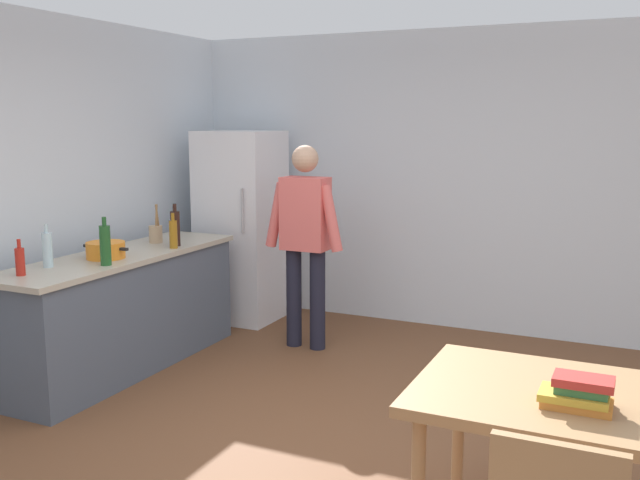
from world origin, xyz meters
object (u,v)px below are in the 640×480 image
Objects in this scene: bottle_oil_amber at (173,234)px; bottle_sauce_red at (20,261)px; person at (305,233)px; bottle_wine_green at (105,245)px; refrigerator at (241,226)px; cooking_pot at (106,250)px; bottle_wine_dark at (175,228)px; utensil_jar at (156,233)px; bottle_water_clear at (47,249)px; book_stack at (579,393)px; dining_table at (580,413)px.

bottle_sauce_red is at bearing -103.84° from bottle_oil_amber.
person is 2.22m from bottle_sauce_red.
bottle_wine_green reaches higher than bottle_sauce_red.
bottle_oil_amber is at bearing -84.15° from refrigerator.
cooking_pot is 0.67m from bottle_wine_dark.
utensil_jar reaches higher than cooking_pot.
bottle_wine_green reaches higher than utensil_jar.
bottle_water_clear reaches higher than book_stack.
bottle_water_clear is (-0.14, -0.42, 0.07)m from cooking_pot.
book_stack is at bearing -26.89° from utensil_jar.
bottle_oil_amber is at bearing 76.16° from bottle_sauce_red.
dining_table is at bearing -12.74° from bottle_wine_green.
bottle_wine_green is (0.02, -0.84, 0.00)m from bottle_wine_dark.
book_stack is (3.38, -1.06, -0.15)m from cooking_pot.
bottle_oil_amber is at bearing 155.23° from dining_table.
bottle_oil_amber is at bearing -62.05° from bottle_wine_dark.
bottle_wine_dark reaches higher than bottle_water_clear.
bottle_sauce_red is 0.86× the size of bottle_oil_amber.
cooking_pot is 0.70m from bottle_sauce_red.
dining_table is at bearing -42.41° from person.
refrigerator reaches higher than cooking_pot.
bottle_sauce_red is at bearing 173.95° from book_stack.
person is 5.00× the size of bottle_wine_green.
person is 2.02m from bottle_water_clear.
book_stack is at bearing -26.81° from bottle_oil_amber.
refrigerator is 1.15m from bottle_wine_dark.
dining_table is at bearing -25.03° from utensil_jar.
refrigerator is 2.48m from bottle_sauce_red.
refrigerator is 5.62× the size of utensil_jar.
refrigerator reaches higher than book_stack.
utensil_jar reaches higher than bottle_water_clear.
dining_table is 3.51m from cooking_pot.
dining_table is 4.12× the size of bottle_wine_green.
bottle_wine_green is at bearing 164.92° from book_stack.
utensil_jar is at bearing 106.35° from bottle_wine_green.
book_stack is (2.35, -2.28, -0.17)m from person.
person is (0.95, -0.55, 0.08)m from refrigerator.
dining_table is 4.12× the size of bottle_wine_dark.
bottle_wine_dark is at bearing 117.95° from bottle_oil_amber.
refrigerator reaches higher than bottle_wine_dark.
bottle_water_clear is 1.07× the size of bottle_oil_amber.
bottle_wine_green is at bearing -88.35° from bottle_wine_dark.
bottle_wine_dark is (0.15, 0.64, 0.09)m from cooking_pot.
person reaches higher than bottle_sauce_red.
utensil_jar is (-1.11, -0.53, 0.00)m from person.
refrigerator is at bearing 95.85° from bottle_oil_amber.
bottle_wine_green is 1.20× the size of book_stack.
bottle_water_clear is at bearing -95.60° from refrigerator.
utensil_jar reaches higher than book_stack.
person is at bearing 49.96° from cooking_pot.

